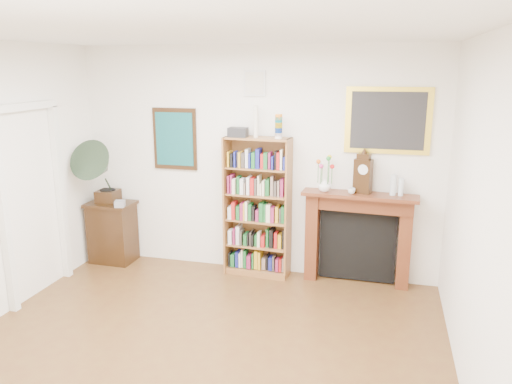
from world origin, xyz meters
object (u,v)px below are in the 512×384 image
side_cabinet (113,232)px  teacup (352,191)px  fireplace (358,230)px  mantel_clock (363,174)px  bottle_left (393,185)px  cd_stack (120,204)px  gramophone (100,168)px  flower_vase (325,185)px  bottle_right (401,187)px  bookshelf (257,200)px

side_cabinet → teacup: bearing=1.7°
fireplace → side_cabinet: bearing=-174.5°
mantel_clock → bottle_left: size_ratio=1.92×
cd_stack → mantel_clock: 3.04m
gramophone → flower_vase: size_ratio=5.54×
bottle_right → bottle_left: bearing=-179.6°
mantel_clock → bottle_left: 0.36m
mantel_clock → bottle_right: bearing=17.7°
side_cabinet → teacup: teacup is taller
gramophone → mantel_clock: bearing=2.7°
side_cabinet → teacup: 3.19m
mantel_clock → bookshelf: bearing=-159.9°
fireplace → gramophone: 3.30m
side_cabinet → fireplace: (3.19, 0.14, 0.25)m
fireplace → cd_stack: bearing=-171.4°
gramophone → mantel_clock: 3.26m
flower_vase → cd_stack: bearing=-174.9°
gramophone → bottle_left: bearing=2.2°
gramophone → bottle_right: gramophone is taller
fireplace → bottle_left: size_ratio=5.59×
bookshelf → cd_stack: size_ratio=16.58×
fireplace → bottle_left: bottle_left is taller
gramophone → cd_stack: 0.52m
fireplace → teacup: bearing=-131.5°
cd_stack → bottle_right: 3.45m
teacup → cd_stack: bearing=-176.1°
teacup → bottle_right: (0.55, 0.06, 0.07)m
mantel_clock → teacup: mantel_clock is taller
flower_vase → side_cabinet: bearing=-178.4°
flower_vase → bottle_left: 0.78m
bookshelf → gramophone: size_ratio=2.32×
side_cabinet → flower_vase: size_ratio=5.24×
gramophone → teacup: 3.14m
cd_stack → teacup: 2.90m
gramophone → teacup: size_ratio=10.08×
side_cabinet → flower_vase: bearing=2.4°
flower_vase → bottle_left: size_ratio=0.65×
side_cabinet → bottle_left: 3.66m
bottle_left → fireplace: bearing=174.6°
flower_vase → bottle_right: bottle_right is taller
mantel_clock → bottle_left: (0.34, -0.01, -0.10)m
mantel_clock → bottle_left: mantel_clock is taller
side_cabinet → fireplace: bearing=3.3°
fireplace → flower_vase: (-0.41, -0.06, 0.54)m
bottle_right → cd_stack: bearing=-175.8°
bookshelf → teacup: size_ratio=23.38×
flower_vase → teacup: bearing=-6.0°
side_cabinet → gramophone: gramophone is taller
mantel_clock → bottle_right: (0.43, -0.01, -0.12)m
side_cabinet → bottle_left: bottle_left is taller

